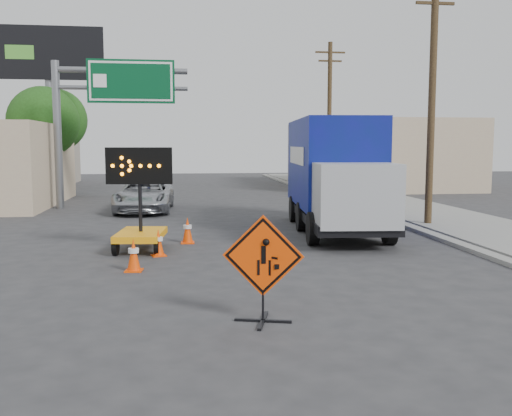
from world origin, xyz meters
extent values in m
plane|color=#2D2D30|center=(0.00, 0.00, 0.00)|extent=(100.00, 100.00, 0.00)
cube|color=gray|center=(7.20, 15.00, 0.06)|extent=(0.40, 60.00, 0.12)
cube|color=gray|center=(9.50, 15.00, 0.07)|extent=(4.00, 60.00, 0.15)
cube|color=tan|center=(13.00, 30.00, 2.30)|extent=(10.00, 14.00, 4.60)
cylinder|color=slate|center=(-6.50, 18.00, 3.40)|extent=(0.36, 0.36, 6.80)
cylinder|color=slate|center=(-3.50, 18.00, 6.40)|extent=(6.00, 0.28, 0.28)
cylinder|color=slate|center=(-3.50, 18.00, 5.60)|extent=(6.00, 0.20, 0.20)
cube|color=#054121|center=(-3.10, 17.88, 5.90)|extent=(4.00, 0.10, 2.00)
cube|color=silver|center=(-3.10, 17.81, 5.90)|extent=(3.80, 0.01, 1.80)
cylinder|color=slate|center=(-8.50, 26.00, 4.50)|extent=(0.44, 0.44, 9.00)
cube|color=silver|center=(-8.30, 25.85, 8.30)|extent=(6.00, 0.25, 3.00)
cube|color=black|center=(-8.30, 25.70, 8.30)|extent=(6.10, 0.04, 3.10)
cylinder|color=#4E3B21|center=(8.00, 10.00, 4.50)|extent=(0.26, 0.26, 9.00)
cube|color=#4E3B21|center=(8.00, 10.00, 7.90)|extent=(1.40, 0.10, 0.10)
cylinder|color=#4E3B21|center=(8.00, 24.00, 4.50)|extent=(0.26, 0.26, 9.00)
cube|color=#4E3B21|center=(8.00, 24.00, 8.40)|extent=(1.80, 0.10, 0.10)
cube|color=#4E3B21|center=(8.00, 24.00, 7.90)|extent=(1.40, 0.10, 0.10)
cylinder|color=#4E3B21|center=(-8.00, 22.00, 1.62)|extent=(0.28, 0.28, 3.25)
sphere|color=#1D4413|center=(-8.00, 22.00, 4.18)|extent=(3.71, 3.71, 3.71)
cylinder|color=#4E3B21|center=(-9.00, 30.00, 1.79)|extent=(0.28, 0.28, 3.58)
sphere|color=#1D4413|center=(-9.00, 30.00, 4.61)|extent=(4.10, 4.10, 4.10)
cube|color=black|center=(0.41, -0.26, 0.02)|extent=(0.96, 0.33, 0.04)
cube|color=black|center=(0.41, -0.26, 0.02)|extent=(0.33, 0.96, 0.04)
cylinder|color=black|center=(0.41, -0.26, 0.38)|extent=(0.04, 0.04, 0.76)
cube|color=#FF4405|center=(0.41, -0.26, 1.14)|extent=(1.34, 0.40, 1.38)
cube|color=black|center=(0.41, -0.26, 1.14)|extent=(1.24, 0.35, 1.29)
cube|color=#FB9F0D|center=(-2.06, 6.65, 0.46)|extent=(1.45, 2.17, 0.18)
cylinder|color=black|center=(-2.06, 6.65, 1.64)|extent=(0.10, 0.10, 2.25)
cube|color=black|center=(-2.06, 6.65, 2.40)|extent=(1.84, 0.31, 1.02)
imported|color=#B0B3B8|center=(-2.51, 16.31, 0.72)|extent=(2.60, 5.27, 1.44)
cube|color=black|center=(4.34, 9.32, 0.60)|extent=(3.14, 8.21, 0.30)
cube|color=navy|center=(4.34, 10.13, 2.36)|extent=(3.07, 6.42, 3.01)
cube|color=#9EA0A5|center=(4.34, 6.12, 1.55)|extent=(2.46, 2.01, 1.80)
cube|color=#FF4405|center=(-2.06, 4.01, 0.02)|extent=(0.44, 0.44, 0.03)
cone|color=#FF4405|center=(-2.06, 4.01, 0.41)|extent=(0.31, 0.31, 0.75)
cylinder|color=silver|center=(-2.06, 4.01, 0.50)|extent=(0.25, 0.25, 0.11)
cube|color=#FF4405|center=(-1.54, 5.81, 0.02)|extent=(0.45, 0.45, 0.03)
cone|color=#FF4405|center=(-1.54, 5.81, 0.38)|extent=(0.29, 0.29, 0.70)
cylinder|color=silver|center=(-1.54, 5.81, 0.46)|extent=(0.24, 0.24, 0.10)
cube|color=#FF4405|center=(-0.73, 7.72, 0.02)|extent=(0.41, 0.41, 0.03)
cone|color=#FF4405|center=(-0.73, 7.72, 0.41)|extent=(0.31, 0.31, 0.76)
cylinder|color=silver|center=(-0.73, 7.72, 0.50)|extent=(0.26, 0.26, 0.11)
camera|label=1|loc=(-0.96, -9.54, 2.99)|focal=40.00mm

